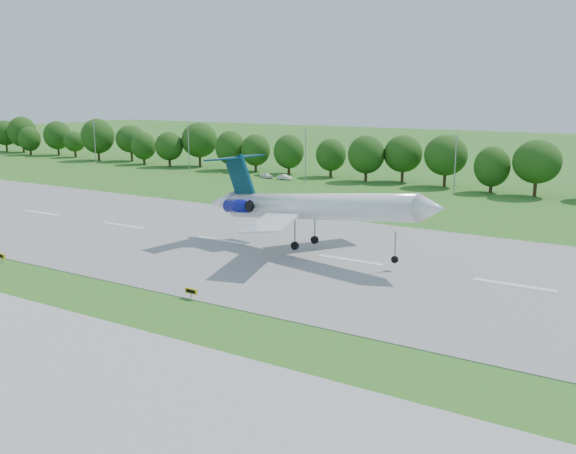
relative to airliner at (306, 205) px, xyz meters
The scene contains 9 objects.
ground 29.25m from the airliner, 117.85° to the right, with size 600.00×600.00×0.00m, color #2A6C1C.
runway 14.77m from the airliner, behind, with size 400.00×45.00×0.08m, color gray.
tree_line 68.08m from the airliner, 101.29° to the left, with size 288.40×8.40×10.40m.
light_poles 58.93m from the airliner, 105.58° to the left, with size 175.90×0.25×12.19m.
airliner is the anchor object (origin of this frame).
taxi_sign_centre 38.50m from the airliner, 140.63° to the right, with size 1.78×0.55×1.25m.
taxi_sign_right 23.15m from the airliner, 91.05° to the right, with size 1.56×0.25×1.09m.
service_vehicle_a 71.22m from the airliner, 124.46° to the left, with size 1.30×3.71×1.22m, color silver.
service_vehicle_b 74.40m from the airliner, 127.77° to the left, with size 1.54×3.83×1.31m, color white.
Camera 1 is at (54.58, -45.28, 20.95)m, focal length 40.00 mm.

